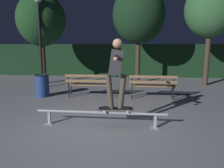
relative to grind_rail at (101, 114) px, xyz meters
The scene contains 12 objects.
ground_plane 0.40m from the grind_rail, 90.00° to the right, with size 90.00×90.00×0.00m, color slate.
hedge_backdrop 8.56m from the grind_rail, 90.00° to the left, with size 24.00×1.20×1.90m, color black.
grind_rail is the anchor object (origin of this frame).
skateboard 0.38m from the grind_rail, ahead, with size 0.79×0.26×0.09m.
skateboarder 1.14m from the grind_rail, ahead, with size 0.63×1.41×1.56m.
park_bench_leftmost 2.85m from the grind_rail, 107.86° to the left, with size 1.60×0.42×0.88m.
park_bench_left_center 3.04m from the grind_rail, 63.00° to the left, with size 1.60×0.42×0.88m.
tree_behind_benches 6.78m from the grind_rail, 81.67° to the left, with size 2.47×2.47×4.63m.
tree_far_right 7.60m from the grind_rail, 54.50° to the left, with size 2.25×2.25×4.65m.
tree_far_left 7.04m from the grind_rail, 124.30° to the left, with size 2.25×2.25×4.26m.
lamp_post_left 5.83m from the grind_rail, 127.42° to the left, with size 0.32×0.32×3.90m.
trash_can 3.73m from the grind_rail, 133.88° to the left, with size 0.52×0.52×0.80m.
Camera 1 is at (0.78, -4.49, 1.87)m, focal length 34.98 mm.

